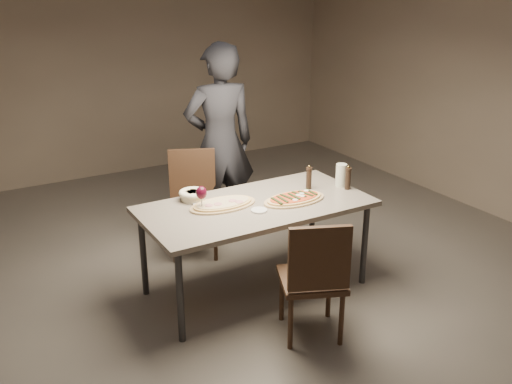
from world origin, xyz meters
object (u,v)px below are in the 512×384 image
zucchini_pizza (294,199)px  pepper_mill_left (348,178)px  ham_pizza (223,204)px  chair_far (193,196)px  carafe (341,175)px  bread_basket (193,194)px  diner (220,143)px  dining_table (256,211)px  chair_near (315,274)px

zucchini_pizza → pepper_mill_left: pepper_mill_left is taller
ham_pizza → chair_far: 0.88m
pepper_mill_left → carafe: pepper_mill_left is taller
bread_basket → pepper_mill_left: size_ratio=1.10×
bread_basket → diner: bearing=50.9°
zucchini_pizza → carafe: (0.53, 0.09, 0.08)m
dining_table → bread_basket: size_ratio=7.99×
bread_basket → pepper_mill_left: (1.22, -0.42, 0.05)m
carafe → bread_basket: bearing=164.9°
bread_basket → dining_table: bearing=-39.6°
dining_table → ham_pizza: ham_pizza is taller
dining_table → pepper_mill_left: bearing=-6.6°
chair_near → bread_basket: bearing=131.5°
carafe → dining_table: bearing=179.6°
dining_table → chair_far: 0.96m
zucchini_pizza → bread_basket: bread_basket is taller
chair_near → diner: (0.25, 1.92, 0.42)m
zucchini_pizza → ham_pizza: 0.57m
ham_pizza → carafe: (1.07, -0.10, 0.08)m
bread_basket → chair_far: bearing=66.6°
pepper_mill_left → chair_far: 1.44m
chair_far → bread_basket: bearing=89.8°
ham_pizza → diner: (0.49, 1.01, 0.18)m
pepper_mill_left → diner: (-0.59, 1.20, 0.09)m
chair_near → diner: size_ratio=0.49×
dining_table → pepper_mill_left: (0.83, -0.10, 0.15)m
chair_far → diner: diner is taller
ham_pizza → chair_near: 0.97m
zucchini_pizza → carafe: carafe is taller
dining_table → diner: size_ratio=0.96×
zucchini_pizza → bread_basket: 0.81m
bread_basket → chair_near: 1.23m
diner → ham_pizza: bearing=72.2°
dining_table → diner: 1.16m
bread_basket → carafe: carafe is taller
bread_basket → chair_near: (0.38, -1.14, -0.28)m
bread_basket → zucchini_pizza: bearing=-31.0°
pepper_mill_left → chair_far: bearing=133.0°
carafe → diner: (-0.59, 1.11, 0.09)m
zucchini_pizza → diner: bearing=72.1°
pepper_mill_left → diner: bearing=116.0°
zucchini_pizza → pepper_mill_left: 0.54m
ham_pizza → carafe: 1.08m
carafe → chair_far: bearing=135.6°
chair_far → diner: 0.58m
carafe → pepper_mill_left: bearing=-90.0°
pepper_mill_left → chair_near: 1.15m
dining_table → pepper_mill_left: size_ratio=8.76×
zucchini_pizza → chair_far: size_ratio=0.57×
ham_pizza → bread_basket: bread_basket is taller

